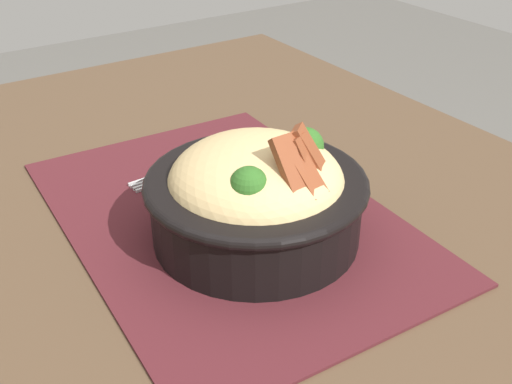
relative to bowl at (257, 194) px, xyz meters
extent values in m
cube|color=#4C3826|center=(0.05, 0.03, -0.06)|extent=(1.05, 0.85, 0.03)
cylinder|color=#412F20|center=(0.51, -0.33, -0.42)|extent=(0.04, 0.04, 0.68)
cube|color=#47191E|center=(0.05, 0.01, -0.05)|extent=(0.46, 0.32, 0.00)
cylinder|color=black|center=(0.00, 0.00, -0.02)|extent=(0.20, 0.20, 0.07)
torus|color=black|center=(0.00, 0.00, 0.01)|extent=(0.21, 0.21, 0.01)
ellipsoid|color=tan|center=(0.00, 0.00, 0.01)|extent=(0.17, 0.17, 0.08)
sphere|color=#2A5C1E|center=(-0.03, -0.01, 0.04)|extent=(0.03, 0.03, 0.03)
sphere|color=#2A5C1E|center=(0.00, -0.05, 0.04)|extent=(0.04, 0.04, 0.04)
sphere|color=#2A5C1E|center=(-0.04, 0.03, 0.04)|extent=(0.03, 0.03, 0.03)
cylinder|color=orange|center=(0.01, -0.02, 0.03)|extent=(0.03, 0.02, 0.01)
cylinder|color=orange|center=(0.01, 0.01, 0.03)|extent=(0.01, 0.04, 0.01)
cylinder|color=orange|center=(-0.05, -0.01, 0.03)|extent=(0.01, 0.03, 0.01)
cube|color=brown|center=(-0.05, 0.00, 0.05)|extent=(0.05, 0.02, 0.05)
cube|color=brown|center=(-0.05, -0.01, 0.05)|extent=(0.05, 0.03, 0.05)
cube|color=brown|center=(-0.05, -0.02, 0.04)|extent=(0.04, 0.03, 0.05)
cube|color=brown|center=(-0.04, -0.03, 0.05)|extent=(0.04, 0.04, 0.06)
cube|color=#BABABA|center=(0.16, -0.03, -0.05)|extent=(0.01, 0.06, 0.00)
cube|color=#BABABA|center=(0.15, 0.01, -0.05)|extent=(0.01, 0.01, 0.00)
cube|color=#BABABA|center=(0.15, 0.03, -0.05)|extent=(0.02, 0.03, 0.00)
cube|color=#BABABA|center=(0.16, 0.05, -0.05)|extent=(0.00, 0.02, 0.00)
cube|color=#BABABA|center=(0.16, 0.05, -0.05)|extent=(0.00, 0.02, 0.00)
cube|color=#BABABA|center=(0.15, 0.05, -0.05)|extent=(0.00, 0.02, 0.00)
cube|color=#BABABA|center=(0.14, 0.05, -0.05)|extent=(0.00, 0.02, 0.00)
camera|label=1|loc=(-0.42, 0.28, 0.30)|focal=43.81mm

